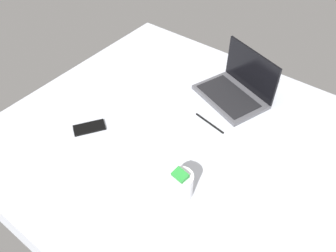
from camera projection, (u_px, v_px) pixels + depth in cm
name	position (u px, v px, depth cm)	size (l,w,h in cm)	color
bed_mattress	(203.00, 163.00, 148.23)	(180.00, 140.00, 18.00)	#B7BCC6
laptop	(236.00, 89.00, 163.72)	(38.90, 32.95, 23.00)	#4C4C51
snack_cup	(181.00, 184.00, 122.45)	(9.00, 9.00, 13.23)	silver
cell_phone	(89.00, 128.00, 150.76)	(6.80, 14.00, 0.80)	black
charger_cable	(209.00, 123.00, 152.87)	(17.00, 0.60, 0.60)	black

